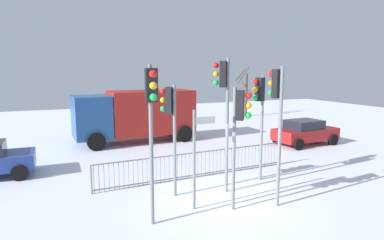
% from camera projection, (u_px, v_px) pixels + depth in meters
% --- Properties ---
extents(ground_plane, '(60.00, 60.00, 0.00)m').
position_uv_depth(ground_plane, '(228.00, 199.00, 11.57)').
color(ground_plane, white).
extents(traffic_light_rear_right, '(0.56, 0.36, 4.17)m').
position_uv_depth(traffic_light_rear_right, '(260.00, 104.00, 13.06)').
color(traffic_light_rear_right, slate).
rests_on(traffic_light_rear_right, ground).
extents(traffic_light_rear_left, '(0.50, 0.43, 4.77)m').
position_uv_depth(traffic_light_rear_left, '(224.00, 95.00, 11.79)').
color(traffic_light_rear_left, slate).
rests_on(traffic_light_rear_left, ground).
extents(traffic_light_mid_right, '(0.34, 0.57, 4.53)m').
position_uv_depth(traffic_light_mid_right, '(152.00, 110.00, 9.10)').
color(traffic_light_mid_right, slate).
rests_on(traffic_light_mid_right, ground).
extents(traffic_light_mid_left, '(0.36, 0.56, 4.50)m').
position_uv_depth(traffic_light_mid_left, '(277.00, 104.00, 10.65)').
color(traffic_light_mid_left, slate).
rests_on(traffic_light_mid_left, ground).
extents(traffic_light_foreground_right, '(0.48, 0.46, 3.90)m').
position_uv_depth(traffic_light_foreground_right, '(170.00, 115.00, 11.52)').
color(traffic_light_foreground_right, slate).
rests_on(traffic_light_foreground_right, ground).
extents(traffic_light_foreground_left, '(0.48, 0.45, 3.87)m').
position_uv_depth(traffic_light_foreground_left, '(239.00, 121.00, 10.27)').
color(traffic_light_foreground_left, slate).
rests_on(traffic_light_foreground_left, ground).
extents(direction_sign_post, '(0.79, 0.12, 3.17)m').
position_uv_depth(direction_sign_post, '(196.00, 154.00, 10.52)').
color(direction_sign_post, slate).
rests_on(direction_sign_post, ground).
extents(pedestrian_guard_railing, '(8.51, 0.55, 1.07)m').
position_uv_depth(pedestrian_guard_railing, '(198.00, 164.00, 13.80)').
color(pedestrian_guard_railing, slate).
rests_on(pedestrian_guard_railing, ground).
extents(car_red_mid, '(3.91, 2.16, 1.47)m').
position_uv_depth(car_red_mid, '(305.00, 132.00, 19.77)').
color(car_red_mid, maroon).
rests_on(car_red_mid, ground).
extents(delivery_truck, '(7.16, 3.00, 3.10)m').
position_uv_depth(delivery_truck, '(136.00, 114.00, 20.34)').
color(delivery_truck, maroon).
rests_on(delivery_truck, ground).
extents(bare_tree_left, '(1.58, 1.64, 4.62)m').
position_uv_depth(bare_tree_left, '(246.00, 92.00, 31.55)').
color(bare_tree_left, '#473828').
rests_on(bare_tree_left, ground).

